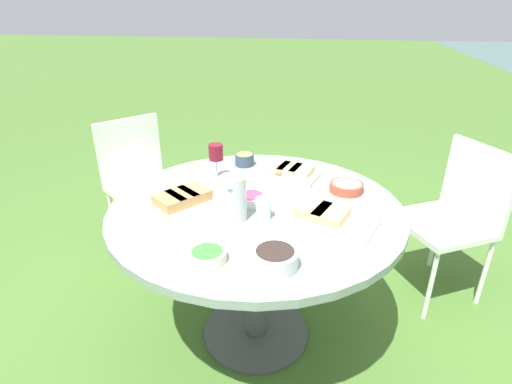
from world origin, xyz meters
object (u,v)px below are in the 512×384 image
object	(u,v)px
wine_glass	(216,154)
chair_near_left	(455,210)
dining_table	(256,226)
chair_near_right	(140,175)
handbag	(291,205)
water_pitcher	(233,198)

from	to	relation	value
wine_glass	chair_near_left	bearing A→B (deg)	105.20
dining_table	chair_near_right	world-z (taller)	chair_near_right
wine_glass	handbag	distance (m)	1.30
chair_near_left	handbag	distance (m)	1.25
handbag	wine_glass	bearing A→B (deg)	-16.03
chair_near_left	handbag	world-z (taller)	chair_near_left
chair_near_left	handbag	size ratio (longest dim) A/B	2.42
chair_near_left	wine_glass	distance (m)	1.37
handbag	dining_table	bearing A→B (deg)	-1.73
dining_table	chair_near_right	bearing A→B (deg)	-127.64
dining_table	handbag	world-z (taller)	dining_table
chair_near_right	chair_near_left	bearing A→B (deg)	86.06
water_pitcher	chair_near_right	bearing A→B (deg)	-134.95
chair_near_left	water_pitcher	distance (m)	1.35
water_pitcher	handbag	size ratio (longest dim) A/B	0.52
chair_near_right	dining_table	bearing A→B (deg)	52.36
chair_near_left	water_pitcher	world-z (taller)	water_pitcher
chair_near_left	chair_near_right	world-z (taller)	same
chair_near_left	wine_glass	bearing A→B (deg)	-74.80
chair_near_right	water_pitcher	size ratio (longest dim) A/B	4.67
water_pitcher	handbag	xyz separation A→B (m)	(-1.40, 0.10, -0.73)
dining_table	handbag	distance (m)	1.36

